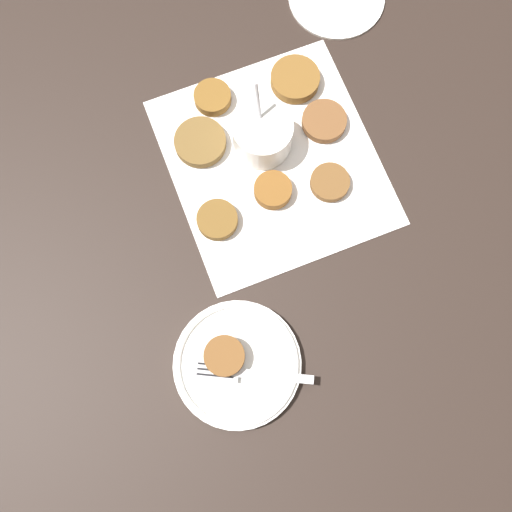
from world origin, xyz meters
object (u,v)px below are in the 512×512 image
serving_plate (237,364)px  sauce_bowl (265,135)px  fork (239,373)px  fritter_on_plate (224,356)px

serving_plate → sauce_bowl: bearing=-21.3°
sauce_bowl → fork: bearing=159.5°
fritter_on_plate → sauce_bowl: bearing=-24.4°
fritter_on_plate → fork: (-0.03, -0.01, -0.01)m
fork → sauce_bowl: bearing=-20.5°
sauce_bowl → fritter_on_plate: (-0.30, 0.14, 0.00)m
serving_plate → fork: size_ratio=1.10×
serving_plate → fritter_on_plate: bearing=45.9°
sauce_bowl → fork: 0.35m
sauce_bowl → fork: sauce_bowl is taller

